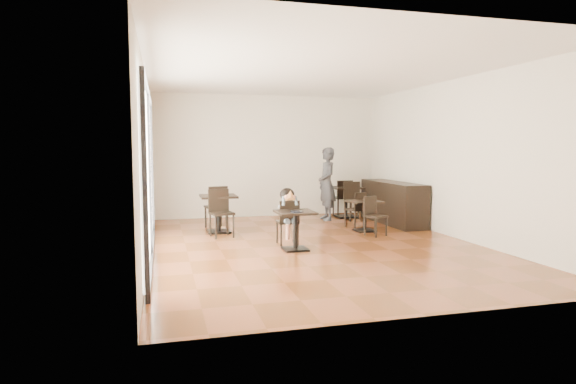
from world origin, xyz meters
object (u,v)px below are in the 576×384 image
object	(u,v)px
child	(287,216)
child_chair	(287,222)
cafe_table_mid	(365,216)
chair_back_b	(354,201)
adult_patron	(327,184)
chair_left_b	(222,214)
child_table	(295,231)
chair_left_a	(216,207)
cafe_table_back	(346,202)
chair_mid_a	(355,210)
chair_mid_b	(376,216)
cafe_table_left	(219,214)
chair_back_a	(342,198)

from	to	relation	value
child	child_chair	bearing A→B (deg)	0.00
cafe_table_mid	chair_back_b	size ratio (longest dim) A/B	0.70
child_chair	adult_patron	world-z (taller)	adult_patron
child	chair_left_b	distance (m)	1.53
child	child_table	bearing A→B (deg)	-90.00
child_chair	chair_left_a	distance (m)	2.42
cafe_table_back	adult_patron	bearing A→B (deg)	-154.91
cafe_table_mid	cafe_table_back	bearing A→B (deg)	79.45
cafe_table_back	chair_left_b	world-z (taller)	chair_left_b
chair_left_a	chair_back_b	xyz separation A→B (m)	(3.51, 0.33, -0.00)
adult_patron	chair_left_b	bearing A→B (deg)	-59.10
chair_mid_a	chair_mid_b	xyz separation A→B (m)	(0.00, -1.10, 0.00)
cafe_table_mid	cafe_table_left	world-z (taller)	cafe_table_left
cafe_table_mid	chair_left_b	bearing A→B (deg)	177.78
child_table	cafe_table_left	size ratio (longest dim) A/B	0.87
cafe_table_left	adult_patron	bearing A→B (deg)	21.50
chair_mid_b	chair_left_a	xyz separation A→B (m)	(-3.11, 1.77, 0.08)
child	chair_left_a	bearing A→B (deg)	117.26
cafe_table_back	chair_mid_a	bearing A→B (deg)	-104.17
chair_mid_b	chair_back_a	distance (m)	2.97
cafe_table_left	chair_back_b	xyz separation A→B (m)	(3.51, 0.88, 0.08)
chair_left_a	chair_mid_b	bearing A→B (deg)	139.06
adult_patron	cafe_table_mid	bearing A→B (deg)	8.45
child	chair_left_a	world-z (taller)	child
child	chair_mid_b	bearing A→B (deg)	10.86
adult_patron	cafe_table_mid	distance (m)	1.90
child_table	child	distance (m)	0.58
cafe_table_mid	cafe_table_back	size ratio (longest dim) A/B	0.85
cafe_table_left	child_chair	bearing A→B (deg)	-55.31
child_chair	cafe_table_left	xyz separation A→B (m)	(-1.11, 1.60, -0.02)
cafe_table_back	chair_mid_a	xyz separation A→B (m)	(-0.39, -1.55, 0.01)
cafe_table_mid	cafe_table_left	bearing A→B (deg)	167.83
cafe_table_left	chair_back_a	distance (m)	3.91
adult_patron	chair_left_a	bearing A→B (deg)	-78.09
cafe_table_mid	cafe_table_back	world-z (taller)	cafe_table_back
child	adult_patron	bearing A→B (deg)	57.36
child	chair_mid_b	distance (m)	2.04
chair_left_a	child_chair	bearing A→B (deg)	105.99
chair_mid_b	cafe_table_mid	bearing A→B (deg)	67.05
cafe_table_mid	chair_back_a	size ratio (longest dim) A/B	0.70
chair_left_a	chair_back_a	world-z (taller)	chair_left_a
child	chair_mid_b	size ratio (longest dim) A/B	1.31
chair_mid_b	chair_back_a	bearing A→B (deg)	59.32
child_chair	cafe_table_left	distance (m)	1.95
adult_patron	chair_back_a	world-z (taller)	adult_patron
chair_left_a	cafe_table_left	bearing A→B (deg)	78.72
child_table	cafe_table_back	distance (m)	4.30
chair_left_b	chair_back_a	size ratio (longest dim) A/B	1.01
chair_mid_a	chair_left_b	bearing A→B (deg)	-15.08
chair_left_b	chair_mid_b	bearing A→B (deg)	-23.44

